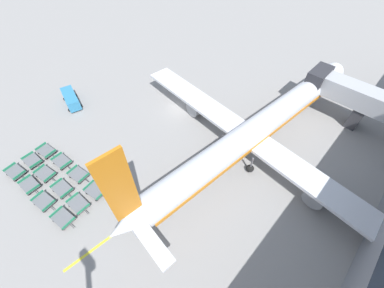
{
  "coord_description": "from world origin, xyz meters",
  "views": [
    {
      "loc": [
        22.65,
        -20.68,
        26.08
      ],
      "look_at": [
        7.67,
        -4.84,
        1.04
      ],
      "focal_mm": 22.0,
      "sensor_mm": 36.0,
      "label": 1
    }
  ],
  "objects_px": {
    "airplane": "(255,131)",
    "baggage_dolly_row_near_col_b": "(30,185)",
    "baggage_dolly_row_mid_a_col_a": "(32,161)",
    "baggage_dolly_row_near_col_d": "(63,218)",
    "baggage_dolly_row_mid_b_col_b": "(62,161)",
    "baggage_dolly_row_near_col_c": "(44,202)",
    "baggage_dolly_row_mid_b_col_c": "(79,175)",
    "baggage_dolly_row_mid_b_col_d": "(96,191)",
    "baggage_dolly_row_near_col_a": "(15,172)",
    "baggage_dolly_row_mid_a_col_b": "(45,174)",
    "baggage_dolly_row_mid_a_col_d": "(79,204)",
    "baggage_dolly_row_mid_a_col_c": "(62,189)",
    "baggage_dolly_row_mid_b_col_a": "(46,151)",
    "service_van": "(71,99)"
  },
  "relations": [
    {
      "from": "baggage_dolly_row_near_col_b",
      "to": "baggage_dolly_row_near_col_c",
      "type": "height_order",
      "value": "same"
    },
    {
      "from": "baggage_dolly_row_near_col_c",
      "to": "baggage_dolly_row_mid_b_col_b",
      "type": "xyz_separation_m",
      "value": [
        -4.1,
        4.31,
        0.0
      ]
    },
    {
      "from": "baggage_dolly_row_mid_b_col_b",
      "to": "baggage_dolly_row_mid_b_col_d",
      "type": "bearing_deg",
      "value": 5.51
    },
    {
      "from": "baggage_dolly_row_mid_a_col_a",
      "to": "baggage_dolly_row_mid_b_col_d",
      "type": "distance_m",
      "value": 10.87
    },
    {
      "from": "baggage_dolly_row_mid_a_col_b",
      "to": "baggage_dolly_row_mid_a_col_d",
      "type": "bearing_deg",
      "value": 6.43
    },
    {
      "from": "baggage_dolly_row_mid_a_col_b",
      "to": "baggage_dolly_row_mid_b_col_d",
      "type": "relative_size",
      "value": 1.0
    },
    {
      "from": "airplane",
      "to": "baggage_dolly_row_mid_b_col_b",
      "type": "xyz_separation_m",
      "value": [
        -16.96,
        -20.16,
        -2.88
      ]
    },
    {
      "from": "baggage_dolly_row_mid_b_col_b",
      "to": "baggage_dolly_row_mid_a_col_a",
      "type": "bearing_deg",
      "value": -138.13
    },
    {
      "from": "baggage_dolly_row_near_col_d",
      "to": "baggage_dolly_row_mid_b_col_b",
      "type": "relative_size",
      "value": 1.01
    },
    {
      "from": "airplane",
      "to": "service_van",
      "type": "relative_size",
      "value": 7.91
    },
    {
      "from": "baggage_dolly_row_near_col_a",
      "to": "baggage_dolly_row_mid_a_col_c",
      "type": "xyz_separation_m",
      "value": [
        6.84,
        3.02,
        0.0
      ]
    },
    {
      "from": "baggage_dolly_row_near_col_a",
      "to": "baggage_dolly_row_mid_b_col_c",
      "type": "height_order",
      "value": "same"
    },
    {
      "from": "baggage_dolly_row_mid_a_col_a",
      "to": "baggage_dolly_row_near_col_b",
      "type": "bearing_deg",
      "value": -27.15
    },
    {
      "from": "baggage_dolly_row_mid_a_col_b",
      "to": "baggage_dolly_row_mid_a_col_c",
      "type": "height_order",
      "value": "same"
    },
    {
      "from": "baggage_dolly_row_mid_a_col_b",
      "to": "baggage_dolly_row_mid_b_col_b",
      "type": "height_order",
      "value": "same"
    },
    {
      "from": "airplane",
      "to": "baggage_dolly_row_near_col_c",
      "type": "bearing_deg",
      "value": -117.71
    },
    {
      "from": "baggage_dolly_row_mid_a_col_d",
      "to": "baggage_dolly_row_mid_b_col_d",
      "type": "relative_size",
      "value": 0.99
    },
    {
      "from": "airplane",
      "to": "baggage_dolly_row_near_col_b",
      "type": "distance_m",
      "value": 29.79
    },
    {
      "from": "baggage_dolly_row_near_col_c",
      "to": "baggage_dolly_row_mid_b_col_d",
      "type": "bearing_deg",
      "value": 57.46
    },
    {
      "from": "baggage_dolly_row_mid_b_col_b",
      "to": "baggage_dolly_row_mid_b_col_c",
      "type": "xyz_separation_m",
      "value": [
        3.61,
        0.47,
        0.0
      ]
    },
    {
      "from": "airplane",
      "to": "baggage_dolly_row_mid_b_col_d",
      "type": "height_order",
      "value": "airplane"
    },
    {
      "from": "baggage_dolly_row_mid_b_col_a",
      "to": "baggage_dolly_row_near_col_a",
      "type": "bearing_deg",
      "value": -82.83
    },
    {
      "from": "airplane",
      "to": "baggage_dolly_row_near_col_d",
      "type": "xyz_separation_m",
      "value": [
        -9.21,
        -23.9,
        -2.88
      ]
    },
    {
      "from": "baggage_dolly_row_mid_a_col_c",
      "to": "baggage_dolly_row_mid_b_col_d",
      "type": "distance_m",
      "value": 4.21
    },
    {
      "from": "airplane",
      "to": "baggage_dolly_row_mid_b_col_c",
      "type": "xyz_separation_m",
      "value": [
        -13.35,
        -19.69,
        -2.88
      ]
    },
    {
      "from": "baggage_dolly_row_mid_b_col_a",
      "to": "baggage_dolly_row_mid_b_col_c",
      "type": "height_order",
      "value": "same"
    },
    {
      "from": "baggage_dolly_row_near_col_b",
      "to": "baggage_dolly_row_near_col_c",
      "type": "relative_size",
      "value": 0.99
    },
    {
      "from": "baggage_dolly_row_mid_b_col_c",
      "to": "baggage_dolly_row_mid_b_col_d",
      "type": "distance_m",
      "value": 3.7
    },
    {
      "from": "baggage_dolly_row_mid_a_col_b",
      "to": "baggage_dolly_row_near_col_a",
      "type": "bearing_deg",
      "value": -140.58
    },
    {
      "from": "baggage_dolly_row_mid_a_col_d",
      "to": "baggage_dolly_row_mid_a_col_b",
      "type": "bearing_deg",
      "value": -173.57
    },
    {
      "from": "baggage_dolly_row_near_col_d",
      "to": "baggage_dolly_row_mid_a_col_c",
      "type": "bearing_deg",
      "value": 154.72
    },
    {
      "from": "baggage_dolly_row_near_col_a",
      "to": "baggage_dolly_row_mid_a_col_a",
      "type": "bearing_deg",
      "value": 95.91
    },
    {
      "from": "baggage_dolly_row_near_col_a",
      "to": "baggage_dolly_row_mid_b_col_d",
      "type": "distance_m",
      "value": 11.59
    },
    {
      "from": "baggage_dolly_row_near_col_b",
      "to": "baggage_dolly_row_mid_a_col_a",
      "type": "relative_size",
      "value": 1.0
    },
    {
      "from": "baggage_dolly_row_mid_a_col_d",
      "to": "baggage_dolly_row_near_col_b",
      "type": "bearing_deg",
      "value": -157.03
    },
    {
      "from": "baggage_dolly_row_mid_a_col_a",
      "to": "baggage_dolly_row_mid_a_col_b",
      "type": "bearing_deg",
      "value": 4.42
    },
    {
      "from": "baggage_dolly_row_mid_b_col_d",
      "to": "service_van",
      "type": "bearing_deg",
      "value": 160.0
    },
    {
      "from": "baggage_dolly_row_near_col_b",
      "to": "baggage_dolly_row_mid_a_col_b",
      "type": "distance_m",
      "value": 2.11
    },
    {
      "from": "baggage_dolly_row_mid_a_col_a",
      "to": "baggage_dolly_row_mid_a_col_c",
      "type": "bearing_deg",
      "value": 5.77
    },
    {
      "from": "baggage_dolly_row_near_col_b",
      "to": "baggage_dolly_row_near_col_d",
      "type": "height_order",
      "value": "same"
    },
    {
      "from": "baggage_dolly_row_near_col_a",
      "to": "baggage_dolly_row_mid_b_col_a",
      "type": "relative_size",
      "value": 1.0
    },
    {
      "from": "baggage_dolly_row_mid_b_col_d",
      "to": "baggage_dolly_row_mid_b_col_c",
      "type": "bearing_deg",
      "value": -176.39
    },
    {
      "from": "baggage_dolly_row_near_col_d",
      "to": "service_van",
      "type": "bearing_deg",
      "value": 149.32
    },
    {
      "from": "baggage_dolly_row_near_col_a",
      "to": "baggage_dolly_row_mid_b_col_d",
      "type": "xyz_separation_m",
      "value": [
        10.08,
        5.71,
        0.0
      ]
    },
    {
      "from": "baggage_dolly_row_mid_a_col_c",
      "to": "baggage_dolly_row_mid_b_col_c",
      "type": "xyz_separation_m",
      "value": [
        -0.45,
        2.46,
        0.0
      ]
    },
    {
      "from": "baggage_dolly_row_mid_a_col_a",
      "to": "baggage_dolly_row_near_col_a",
      "type": "bearing_deg",
      "value": -84.09
    },
    {
      "from": "baggage_dolly_row_near_col_a",
      "to": "baggage_dolly_row_mid_b_col_a",
      "type": "distance_m",
      "value": 4.4
    },
    {
      "from": "baggage_dolly_row_mid_a_col_c",
      "to": "baggage_dolly_row_mid_a_col_d",
      "type": "relative_size",
      "value": 1.0
    },
    {
      "from": "baggage_dolly_row_mid_a_col_c",
      "to": "baggage_dolly_row_mid_b_col_c",
      "type": "height_order",
      "value": "same"
    },
    {
      "from": "baggage_dolly_row_mid_b_col_a",
      "to": "baggage_dolly_row_mid_a_col_b",
      "type": "bearing_deg",
      "value": -26.18
    }
  ]
}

